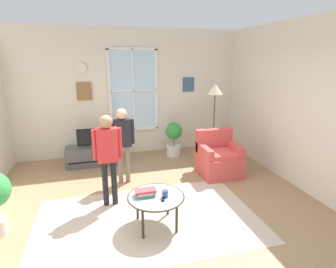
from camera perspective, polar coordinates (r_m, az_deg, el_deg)
ground_plane at (r=4.18m, az=-1.86°, el=-16.89°), size 5.82×6.34×0.02m
back_wall at (r=6.45m, az=-8.07°, el=8.69°), size 5.22×0.17×2.92m
side_wall_right at (r=4.93m, az=29.83°, el=4.56°), size 0.12×5.74×2.92m
area_rug at (r=4.06m, az=-4.22°, el=-17.72°), size 3.14×1.92×0.01m
tv_stand at (r=6.06m, az=-15.77°, el=-4.43°), size 1.08×0.42×0.43m
television at (r=5.93m, az=-16.06°, el=-0.65°), size 0.57×0.08×0.39m
armchair at (r=5.44m, az=10.66°, el=-5.13°), size 0.76×0.74×0.87m
coffee_table at (r=3.73m, az=-2.57°, el=-13.41°), size 0.78×0.78×0.46m
book_stack at (r=3.71m, az=-4.79°, el=-12.26°), size 0.28×0.19×0.09m
cup at (r=3.66m, az=-0.61°, el=-12.54°), size 0.08×0.08×0.10m
remote_near_books at (r=3.63m, az=-0.98°, el=-13.50°), size 0.09×0.14×0.02m
person_red_shirt at (r=4.14m, az=-12.70°, el=-3.42°), size 0.44×0.20×1.45m
person_black_shirt at (r=4.88m, az=-9.62°, el=-0.71°), size 0.42×0.19×1.40m
potted_plant_by_window at (r=6.32m, az=1.24°, el=-0.72°), size 0.39×0.39×0.80m
floor_lamp at (r=5.89m, az=9.95°, el=7.73°), size 0.32×0.32×1.72m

